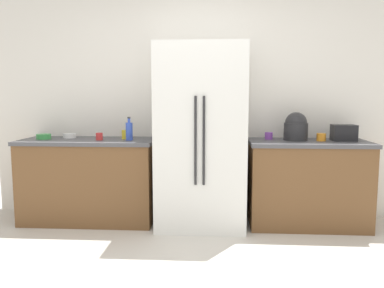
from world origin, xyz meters
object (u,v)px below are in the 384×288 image
toaster (344,133)px  cup_a (321,137)px  bowl_b (70,136)px  refrigerator (201,137)px  bottle_a (129,131)px  bowl_a (44,137)px  rice_cooker (296,127)px  cup_d (99,137)px  cup_b (126,135)px  cup_c (269,136)px

toaster → cup_a: size_ratio=2.52×
cup_a → bowl_b: bearing=177.3°
refrigerator → bottle_a: refrigerator is taller
cup_a → bowl_a: cup_a is taller
refrigerator → cup_a: bearing=3.1°
rice_cooker → bottle_a: 1.77m
refrigerator → toaster: (1.49, 0.10, 0.04)m
cup_a → cup_d: cup_a is taller
refrigerator → cup_d: 1.09m
bottle_a → bowl_a: bottle_a is taller
bottle_a → cup_a: (2.02, 0.06, -0.06)m
refrigerator → cup_a: refrigerator is taller
bottle_a → cup_a: bearing=1.7°
refrigerator → cup_a: size_ratio=19.89×
bowl_a → bowl_b: size_ratio=1.08×
refrigerator → toaster: bearing=3.9°
cup_b → cup_c: (1.56, 0.07, -0.01)m
cup_b → cup_d: cup_b is taller
cup_a → cup_d: (-2.34, -0.07, -0.00)m
cup_a → cup_b: cup_b is taller
refrigerator → cup_d: size_ratio=24.63×
rice_cooker → cup_d: rice_cooker is taller
cup_d → bowl_a: size_ratio=0.49×
rice_cooker → cup_c: size_ratio=3.54×
bowl_b → rice_cooker: bearing=-1.8°
rice_cooker → cup_d: bearing=-176.6°
refrigerator → bowl_b: size_ratio=13.19×
toaster → bottle_a: bearing=-177.7°
cup_b → bowl_b: 0.66m
bottle_a → bowl_b: bottle_a is taller
cup_d → bowl_a: cup_d is taller
cup_b → toaster: bearing=-0.5°
toaster → cup_c: 0.77m
rice_cooker → cup_c: (-0.27, 0.08, -0.10)m
rice_cooker → cup_a: size_ratio=3.13×
cup_a → bottle_a: bearing=-178.3°
cup_a → refrigerator: bearing=-176.9°
cup_b → cup_c: cup_b is taller
bowl_b → cup_c: bearing=-0.0°
cup_a → bowl_b: (-2.74, 0.13, -0.02)m
cup_d → bottle_a: bearing=2.8°
cup_c → refrigerator: bearing=-165.0°
refrigerator → bottle_a: 0.77m
refrigerator → cup_c: refrigerator is taller
cup_a → cup_d: bearing=-178.2°
bowl_a → bowl_b: (0.23, 0.14, -0.00)m
cup_d → rice_cooker: bearing=3.4°
cup_c → bowl_a: cup_c is taller
cup_a → cup_b: bearing=178.5°
rice_cooker → cup_a: rice_cooker is taller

